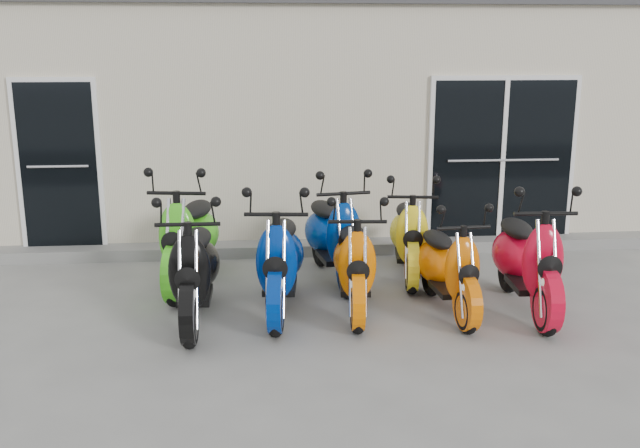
# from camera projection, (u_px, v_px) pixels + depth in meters

# --- Properties ---
(ground) EXTENTS (80.00, 80.00, 0.00)m
(ground) POSITION_uv_depth(u_px,v_px,m) (325.00, 306.00, 7.54)
(ground) COLOR gray
(ground) RESTS_ON ground
(building) EXTENTS (14.00, 6.00, 3.20)m
(building) POSITION_uv_depth(u_px,v_px,m) (296.00, 112.00, 12.18)
(building) COLOR beige
(building) RESTS_ON ground
(roof_cap) EXTENTS (14.20, 6.20, 0.16)m
(roof_cap) POSITION_uv_depth(u_px,v_px,m) (295.00, 9.00, 11.78)
(roof_cap) COLOR #3F3F42
(roof_cap) RESTS_ON building
(front_step) EXTENTS (14.00, 0.40, 0.15)m
(front_step) POSITION_uv_depth(u_px,v_px,m) (310.00, 248.00, 9.48)
(front_step) COLOR gray
(front_step) RESTS_ON ground
(door_left) EXTENTS (1.07, 0.08, 2.22)m
(door_left) POSITION_uv_depth(u_px,v_px,m) (59.00, 161.00, 9.06)
(door_left) COLOR black
(door_left) RESTS_ON front_step
(door_right) EXTENTS (2.02, 0.08, 2.22)m
(door_right) POSITION_uv_depth(u_px,v_px,m) (502.00, 155.00, 9.56)
(door_right) COLOR black
(door_right) RESTS_ON front_step
(scooter_front_black) EXTENTS (0.70, 1.86, 1.37)m
(scooter_front_black) POSITION_uv_depth(u_px,v_px,m) (194.00, 256.00, 6.95)
(scooter_front_black) COLOR black
(scooter_front_black) RESTS_ON ground
(scooter_front_blue) EXTENTS (0.88, 1.96, 1.41)m
(scooter_front_blue) POSITION_uv_depth(u_px,v_px,m) (280.00, 246.00, 7.23)
(scooter_front_blue) COLOR navy
(scooter_front_blue) RESTS_ON ground
(scooter_front_orange_a) EXTENTS (0.78, 1.81, 1.30)m
(scooter_front_orange_a) POSITION_uv_depth(u_px,v_px,m) (355.00, 250.00, 7.26)
(scooter_front_orange_a) COLOR #EF6B01
(scooter_front_orange_a) RESTS_ON ground
(scooter_front_orange_b) EXTENTS (0.73, 1.71, 1.23)m
(scooter_front_orange_b) POSITION_uv_depth(u_px,v_px,m) (449.00, 255.00, 7.23)
(scooter_front_orange_b) COLOR #E36404
(scooter_front_orange_b) RESTS_ON ground
(scooter_front_red) EXTENTS (0.81, 1.95, 1.41)m
(scooter_front_red) POSITION_uv_depth(u_px,v_px,m) (528.00, 245.00, 7.25)
(scooter_front_red) COLOR red
(scooter_front_red) RESTS_ON ground
(scooter_back_green) EXTENTS (1.01, 2.06, 1.45)m
(scooter_back_green) POSITION_uv_depth(u_px,v_px,m) (189.00, 224.00, 8.03)
(scooter_back_green) COLOR #45D21D
(scooter_back_green) RESTS_ON ground
(scooter_back_blue) EXTENTS (0.97, 1.97, 1.39)m
(scooter_back_blue) POSITION_uv_depth(u_px,v_px,m) (333.00, 223.00, 8.22)
(scooter_back_blue) COLOR navy
(scooter_back_blue) RESTS_ON ground
(scooter_back_yellow) EXTENTS (0.89, 1.84, 1.31)m
(scooter_back_yellow) POSITION_uv_depth(u_px,v_px,m) (409.00, 224.00, 8.36)
(scooter_back_yellow) COLOR yellow
(scooter_back_yellow) RESTS_ON ground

